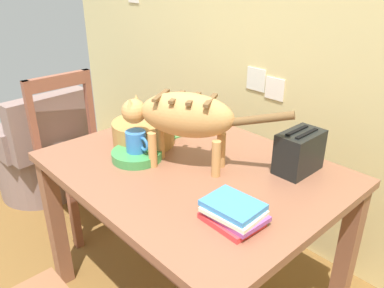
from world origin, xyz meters
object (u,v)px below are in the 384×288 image
Objects in this scene: saucer_bowl at (137,155)px; coffee_mug at (136,141)px; magazine at (168,126)px; toaster at (299,152)px; cat at (183,117)px; dining_table at (192,184)px; wicker_basket at (144,132)px; book_stack at (233,213)px; wooden_chair_far at (79,155)px; wicker_armchair at (42,157)px.

coffee_mug is at bearing 0.00° from saucer_bowl.
magazine is 1.49× the size of toaster.
saucer_bowl is at bearing 90.00° from cat.
coffee_mug is (0.00, 0.00, 0.07)m from saucer_bowl.
saucer_bowl is 0.69m from toaster.
dining_table is 4.11× the size of wicker_basket.
book_stack is 0.46m from toaster.
wooden_chair_far is at bearing -177.20° from dining_table.
wicker_armchair is (-1.81, -0.39, -0.56)m from toaster.
saucer_bowl is (-0.19, -0.11, -0.20)m from cat.
cat is 2.14× the size of wicker_basket.
cat reaches higher than wicker_basket.
wicker_basket is 1.45× the size of toaster.
wicker_armchair is at bearing -176.14° from dining_table.
cat is 2.08× the size of magazine.
book_stack is at bearing -12.48° from wicker_basket.
coffee_mug reaches higher than dining_table.
wicker_basket is at bearing -66.96° from magazine.
cat is 0.34m from wicker_basket.
saucer_bowl is 0.84m from wooden_chair_far.
magazine is 0.69m from wooden_chair_far.
wooden_chair_far is at bearing 173.60° from coffee_mug.
coffee_mug is 1.40m from wicker_armchair.
saucer_bowl is 0.07m from coffee_mug.
coffee_mug reaches higher than wicker_armchair.
magazine is at bearing 29.28° from cat.
dining_table is at bearing -68.55° from cat.
wicker_basket is at bearing 132.96° from saucer_bowl.
cat is at bearing 90.12° from wooden_chair_far.
toaster reaches higher than magazine.
dining_table is 0.31m from cat.
cat is 1.62m from wicker_armchair.
coffee_mug is 0.14× the size of wooden_chair_far.
saucer_bowl is at bearing -141.81° from toaster.
cat is at bearing -91.47° from wicker_armchair.
wooden_chair_far is (-1.31, -0.34, -0.38)m from toaster.
book_stack is 0.22× the size of wooden_chair_far.
wicker_basket is 1.28m from wicker_armchair.
book_stack is at bearing -3.41° from coffee_mug.
cat is at bearing 30.19° from coffee_mug.
toaster is at bearing 38.38° from coffee_mug.
coffee_mug is 0.87m from wooden_chair_far.
saucer_bowl reaches higher than dining_table.
magazine is (-0.38, 0.23, -0.22)m from cat.
cat reaches higher than wooden_chair_far.
coffee_mug is at bearing 90.48° from cat.
cat is 3.08× the size of book_stack.
magazine is at bearing 153.59° from dining_table.
toaster reaches higher than saucer_bowl.
wooden_chair_far is 1.20× the size of wicker_armchair.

